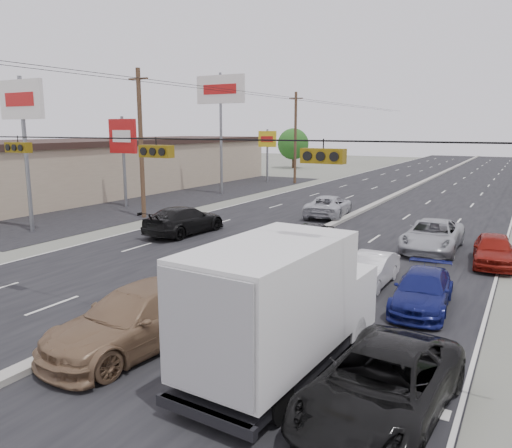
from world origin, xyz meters
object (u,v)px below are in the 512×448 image
object	(u,v)px
pole_sign_near	(22,112)
queue_car_c	(432,236)
pole_sign_mid	(123,141)
queue_car_e	(494,250)
box_truck	(283,305)
queue_car_b	(371,270)
black_suv	(382,386)
pole_sign_billboard	(220,97)
tan_sedan	(138,318)
red_sedan	(241,273)
queue_car_d	(422,291)
pole_sign_far	(267,143)
oncoming_far	(329,206)
tree_left_far	(293,144)
oncoming_near	(184,220)
utility_pole_left_b	(141,143)
utility_pole_left_c	(295,137)
queue_car_a	(307,239)

from	to	relation	value
pole_sign_near	queue_car_c	bearing A→B (deg)	17.19
pole_sign_mid	queue_car_e	world-z (taller)	pole_sign_mid
box_truck	queue_car_b	world-z (taller)	box_truck
black_suv	pole_sign_billboard	bearing A→B (deg)	132.43
box_truck	pole_sign_near	bearing A→B (deg)	161.10
pole_sign_near	queue_car_b	size ratio (longest dim) A/B	2.36
tan_sedan	queue_car_c	world-z (taller)	tan_sedan
pole_sign_near	tan_sedan	size ratio (longest dim) A/B	1.54
pole_sign_billboard	red_sedan	distance (m)	29.34
pole_sign_near	queue_car_d	world-z (taller)	pole_sign_near
pole_sign_billboard	pole_sign_near	bearing A→B (deg)	-91.43
red_sedan	queue_car_e	size ratio (longest dim) A/B	0.95
pole_sign_far	oncoming_far	bearing A→B (deg)	-51.74
tree_left_far	tan_sedan	size ratio (longest dim) A/B	1.05
pole_sign_mid	oncoming_near	bearing A→B (deg)	-30.47
utility_pole_left_b	pole_sign_billboard	size ratio (longest dim) A/B	0.91
pole_sign_billboard	box_truck	distance (m)	35.55
pole_sign_mid	pole_sign_far	distance (m)	22.03
pole_sign_near	box_truck	bearing A→B (deg)	-22.07
utility_pole_left_c	oncoming_near	xyz separation A→B (m)	(5.80, -28.06, -4.30)
utility_pole_left_c	pole_sign_billboard	bearing A→B (deg)	-99.46
pole_sign_billboard	red_sedan	xyz separation A→B (m)	(15.90, -23.25, -8.21)
pole_sign_mid	queue_car_b	bearing A→B (deg)	-24.69
queue_car_b	queue_car_e	bearing A→B (deg)	55.50
utility_pole_left_b	box_truck	bearing A→B (deg)	-40.23
tan_sedan	utility_pole_left_b	bearing A→B (deg)	138.73
utility_pole_left_c	oncoming_near	distance (m)	28.97
queue_car_d	oncoming_far	size ratio (longest dim) A/B	0.81
tree_left_far	queue_car_a	world-z (taller)	tree_left_far
pole_sign_mid	box_truck	size ratio (longest dim) A/B	1.01
pole_sign_billboard	pole_sign_far	bearing A→B (deg)	97.13
black_suv	box_truck	bearing A→B (deg)	166.70
pole_sign_billboard	oncoming_near	world-z (taller)	pole_sign_billboard
pole_sign_billboard	queue_car_c	xyz separation A→B (m)	(21.20, -13.29, -8.10)
queue_car_b	queue_car_c	xyz separation A→B (m)	(1.07, 7.12, 0.14)
oncoming_far	queue_car_a	bearing A→B (deg)	97.96
queue_car_b	queue_car_d	bearing A→B (deg)	-34.87
pole_sign_far	queue_car_d	bearing A→B (deg)	-54.94
tree_left_far	queue_car_b	bearing A→B (deg)	-62.20
pole_sign_billboard	queue_car_b	bearing A→B (deg)	-45.39
pole_sign_near	queue_car_e	distance (m)	25.92
pole_sign_mid	oncoming_near	distance (m)	12.70
pole_sign_near	queue_car_a	world-z (taller)	pole_sign_near
pole_sign_mid	tree_left_far	size ratio (longest dim) A/B	1.14
pole_sign_near	pole_sign_far	world-z (taller)	pole_sign_near
pole_sign_near	red_sedan	world-z (taller)	pole_sign_near
pole_sign_far	tan_sedan	bearing A→B (deg)	-66.90
pole_sign_far	utility_pole_left_b	bearing A→B (deg)	-82.03
utility_pole_left_b	queue_car_b	world-z (taller)	utility_pole_left_b
tree_left_far	utility_pole_left_b	bearing A→B (deg)	-78.08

